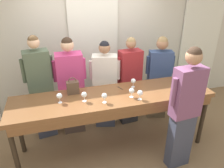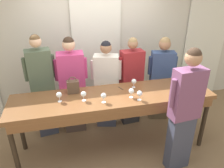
# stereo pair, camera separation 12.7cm
# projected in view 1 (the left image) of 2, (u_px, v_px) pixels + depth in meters

# --- Properties ---
(ground_plane) EXTENTS (18.00, 18.00, 0.00)m
(ground_plane) POSITION_uv_depth(u_px,v_px,m) (113.00, 146.00, 3.76)
(ground_plane) COLOR #846647
(wall_back) EXTENTS (12.00, 0.06, 2.80)m
(wall_back) POSITION_uv_depth(u_px,v_px,m) (93.00, 45.00, 4.40)
(wall_back) COLOR beige
(wall_back) RESTS_ON ground_plane
(curtain_panel_center) EXTENTS (0.96, 0.03, 2.69)m
(curtain_panel_center) POSITION_uv_depth(u_px,v_px,m) (94.00, 48.00, 4.37)
(curtain_panel_center) COLOR white
(curtain_panel_center) RESTS_ON ground_plane
(curtain_panel_right) EXTENTS (0.96, 0.03, 2.69)m
(curtain_panel_right) POSITION_uv_depth(u_px,v_px,m) (200.00, 40.00, 4.97)
(curtain_panel_right) COLOR white
(curtain_panel_right) RESTS_ON ground_plane
(tasting_bar) EXTENTS (3.08, 0.75, 1.01)m
(tasting_bar) POSITION_uv_depth(u_px,v_px,m) (114.00, 101.00, 3.34)
(tasting_bar) COLOR brown
(tasting_bar) RESTS_ON ground_plane
(wine_bottle) EXTENTS (0.08, 0.08, 0.33)m
(wine_bottle) POSITION_uv_depth(u_px,v_px,m) (178.00, 89.00, 3.23)
(wine_bottle) COLOR black
(wine_bottle) RESTS_ON tasting_bar
(handbag) EXTENTS (0.18, 0.11, 0.27)m
(handbag) POSITION_uv_depth(u_px,v_px,m) (73.00, 87.00, 3.32)
(handbag) COLOR brown
(handbag) RESTS_ON tasting_bar
(wine_glass_front_left) EXTENTS (0.08, 0.08, 0.15)m
(wine_glass_front_left) POSITION_uv_depth(u_px,v_px,m) (59.00, 96.00, 3.07)
(wine_glass_front_left) COLOR white
(wine_glass_front_left) RESTS_ON tasting_bar
(wine_glass_front_mid) EXTENTS (0.08, 0.08, 0.15)m
(wine_glass_front_mid) POSITION_uv_depth(u_px,v_px,m) (104.00, 96.00, 3.07)
(wine_glass_front_mid) COLOR white
(wine_glass_front_mid) RESTS_ON tasting_bar
(wine_glass_front_right) EXTENTS (0.08, 0.08, 0.15)m
(wine_glass_front_right) POSITION_uv_depth(u_px,v_px,m) (175.00, 77.00, 3.67)
(wine_glass_front_right) COLOR white
(wine_glass_front_right) RESTS_ON tasting_bar
(wine_glass_center_left) EXTENTS (0.08, 0.08, 0.15)m
(wine_glass_center_left) POSITION_uv_depth(u_px,v_px,m) (84.00, 95.00, 3.10)
(wine_glass_center_left) COLOR white
(wine_glass_center_left) RESTS_ON tasting_bar
(wine_glass_center_mid) EXTENTS (0.08, 0.08, 0.15)m
(wine_glass_center_mid) POSITION_uv_depth(u_px,v_px,m) (133.00, 81.00, 3.51)
(wine_glass_center_mid) COLOR white
(wine_glass_center_mid) RESTS_ON tasting_bar
(wine_glass_center_right) EXTENTS (0.08, 0.08, 0.15)m
(wine_glass_center_right) POSITION_uv_depth(u_px,v_px,m) (132.00, 91.00, 3.21)
(wine_glass_center_right) COLOR white
(wine_glass_center_right) RESTS_ON tasting_bar
(wine_glass_back_left) EXTENTS (0.08, 0.08, 0.15)m
(wine_glass_back_left) POSITION_uv_depth(u_px,v_px,m) (140.00, 93.00, 3.15)
(wine_glass_back_left) COLOR white
(wine_glass_back_left) RESTS_ON tasting_bar
(wine_glass_back_mid) EXTENTS (0.08, 0.08, 0.15)m
(wine_glass_back_mid) POSITION_uv_depth(u_px,v_px,m) (191.00, 87.00, 3.34)
(wine_glass_back_mid) COLOR white
(wine_glass_back_mid) RESTS_ON tasting_bar
(pen) EXTENTS (0.06, 0.12, 0.01)m
(pen) POSITION_uv_depth(u_px,v_px,m) (120.00, 88.00, 3.51)
(pen) COLOR black
(pen) RESTS_ON tasting_bar
(guest_olive_jacket) EXTENTS (0.51, 0.30, 1.85)m
(guest_olive_jacket) POSITION_uv_depth(u_px,v_px,m) (41.00, 89.00, 3.66)
(guest_olive_jacket) COLOR #383D51
(guest_olive_jacket) RESTS_ON ground_plane
(guest_pink_top) EXTENTS (0.56, 0.29, 1.78)m
(guest_pink_top) POSITION_uv_depth(u_px,v_px,m) (71.00, 87.00, 3.80)
(guest_pink_top) COLOR #473833
(guest_pink_top) RESTS_ON ground_plane
(guest_cream_sweater) EXTENTS (0.54, 0.34, 1.68)m
(guest_cream_sweater) POSITION_uv_depth(u_px,v_px,m) (105.00, 85.00, 3.97)
(guest_cream_sweater) COLOR #383D51
(guest_cream_sweater) RESTS_ON ground_plane
(guest_striped_shirt) EXTENTS (0.51, 0.27, 1.71)m
(guest_striped_shirt) POSITION_uv_depth(u_px,v_px,m) (130.00, 82.00, 4.08)
(guest_striped_shirt) COLOR #28282D
(guest_striped_shirt) RESTS_ON ground_plane
(guest_navy_coat) EXTENTS (0.54, 0.31, 1.68)m
(guest_navy_coat) POSITION_uv_depth(u_px,v_px,m) (159.00, 78.00, 4.22)
(guest_navy_coat) COLOR brown
(guest_navy_coat) RESTS_ON ground_plane
(host_pouring) EXTENTS (0.52, 0.24, 1.88)m
(host_pouring) POSITION_uv_depth(u_px,v_px,m) (185.00, 110.00, 3.00)
(host_pouring) COLOR #383D51
(host_pouring) RESTS_ON ground_plane
(potted_plant) EXTENTS (0.38, 0.38, 0.79)m
(potted_plant) POSITION_uv_depth(u_px,v_px,m) (181.00, 85.00, 4.95)
(potted_plant) COLOR #4C4C51
(potted_plant) RESTS_ON ground_plane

